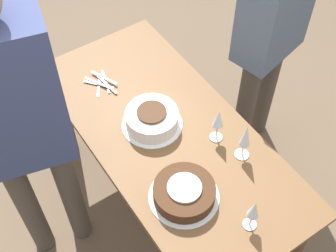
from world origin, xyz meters
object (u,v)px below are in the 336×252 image
object	(u,v)px
cake_center_white	(152,119)
wine_glass_far	(254,211)
wine_glass_extra	(218,120)
person_cutting	(18,122)
person_watching	(273,23)
wine_glass_near	(246,137)
cake_front_chocolate	(184,193)

from	to	relation	value
cake_center_white	wine_glass_far	distance (m)	0.69
wine_glass_extra	person_cutting	size ratio (longest dim) A/B	0.11
wine_glass_far	person_watching	world-z (taller)	person_watching
wine_glass_near	person_watching	size ratio (longest dim) A/B	0.13
wine_glass_near	person_watching	bearing A→B (deg)	129.72
cake_center_white	wine_glass_extra	world-z (taller)	wine_glass_extra
wine_glass_near	person_cutting	world-z (taller)	person_cutting
cake_front_chocolate	wine_glass_far	distance (m)	0.32
cake_center_white	person_watching	world-z (taller)	person_watching
wine_glass_far	person_cutting	world-z (taller)	person_cutting
cake_center_white	person_watching	xyz separation A→B (m)	(-0.06, 0.79, 0.19)
cake_front_chocolate	wine_glass_far	size ratio (longest dim) A/B	1.68
wine_glass_near	wine_glass_far	size ratio (longest dim) A/B	1.16
cake_center_white	wine_glass_extra	bearing A→B (deg)	41.81
wine_glass_far	cake_front_chocolate	bearing A→B (deg)	-149.73
wine_glass_far	wine_glass_extra	distance (m)	0.47
person_watching	wine_glass_near	bearing A→B (deg)	26.37
cake_center_white	cake_front_chocolate	xyz separation A→B (m)	(0.42, -0.10, -0.01)
cake_front_chocolate	wine_glass_near	distance (m)	0.37
wine_glass_far	wine_glass_extra	world-z (taller)	wine_glass_extra
cake_front_chocolate	wine_glass_near	world-z (taller)	wine_glass_near
cake_center_white	person_cutting	xyz separation A→B (m)	(-0.09, -0.58, 0.29)
wine_glass_extra	cake_front_chocolate	bearing A→B (deg)	-60.10
cake_center_white	wine_glass_extra	xyz separation A→B (m)	(0.24, 0.21, 0.09)
person_watching	cake_center_white	bearing A→B (deg)	-9.31
wine_glass_near	wine_glass_far	distance (m)	0.36
cake_center_white	person_cutting	size ratio (longest dim) A/B	0.17
cake_front_chocolate	cake_center_white	bearing A→B (deg)	166.24
wine_glass_near	person_cutting	size ratio (longest dim) A/B	0.12
person_cutting	person_watching	world-z (taller)	person_cutting
wine_glass_far	wine_glass_near	bearing A→B (deg)	145.80
cake_front_chocolate	person_cutting	xyz separation A→B (m)	(-0.51, -0.48, 0.30)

